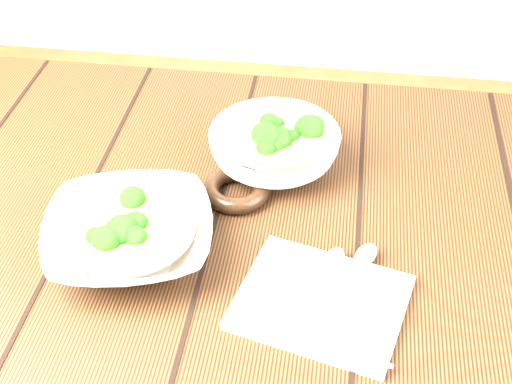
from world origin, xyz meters
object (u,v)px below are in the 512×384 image
object	(u,v)px
table	(232,279)
trivet	(236,190)
napkin	(321,302)
soup_bowl_front	(129,235)
soup_bowl_back	(274,148)

from	to	relation	value
table	trivet	xyz separation A→B (m)	(-0.00, 0.06, 0.13)
trivet	table	bearing A→B (deg)	-89.61
trivet	napkin	distance (m)	0.24
table	soup_bowl_front	xyz separation A→B (m)	(-0.12, -0.08, 0.15)
soup_bowl_front	napkin	bearing A→B (deg)	-12.83
table	napkin	distance (m)	0.23
napkin	trivet	bearing A→B (deg)	139.46
table	soup_bowl_back	distance (m)	0.21
trivet	napkin	world-z (taller)	trivet
soup_bowl_front	table	bearing A→B (deg)	32.88
soup_bowl_back	napkin	distance (m)	0.29
soup_bowl_back	trivet	distance (m)	0.09
table	soup_bowl_front	bearing A→B (deg)	-147.12
soup_bowl_front	napkin	size ratio (longest dim) A/B	1.33
soup_bowl_back	napkin	bearing A→B (deg)	-71.38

